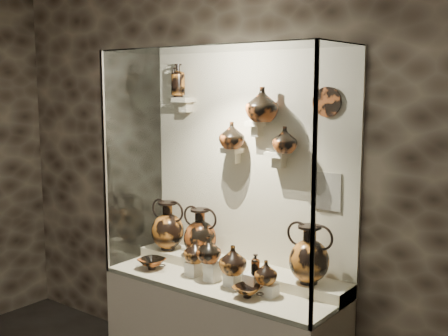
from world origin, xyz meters
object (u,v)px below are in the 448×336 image
(lekythos_small, at_px, (256,263))
(ovoid_vase_c, at_px, (285,140))
(lekythos_tall, at_px, (178,78))
(kylix_left, at_px, (152,263))
(amphora_right, at_px, (309,254))
(jug_c, at_px, (233,260))
(ovoid_vase_a, at_px, (232,135))
(amphora_mid, at_px, (200,233))
(amphora_left, at_px, (168,226))
(jug_e, at_px, (266,272))
(jug_a, at_px, (195,251))
(jug_b, at_px, (209,249))
(kylix_right, at_px, (248,290))
(ovoid_vase_b, at_px, (262,104))

(lekythos_small, relative_size, ovoid_vase_c, 0.89)
(lekythos_tall, bearing_deg, kylix_left, -63.14)
(amphora_right, relative_size, jug_c, 1.97)
(ovoid_vase_a, bearing_deg, lekythos_small, -56.79)
(lekythos_small, bearing_deg, amphora_mid, 148.94)
(amphora_left, distance_m, jug_e, 1.06)
(amphora_left, bearing_deg, jug_a, -26.75)
(amphora_left, bearing_deg, ovoid_vase_a, 3.18)
(lekythos_tall, bearing_deg, jug_b, -9.80)
(jug_e, bearing_deg, jug_a, 168.72)
(kylix_left, relative_size, ovoid_vase_a, 1.29)
(lekythos_small, xyz_separation_m, ovoid_vase_a, (-0.38, 0.26, 0.78))
(lekythos_small, xyz_separation_m, ovoid_vase_c, (0.04, 0.27, 0.78))
(ovoid_vase_c, bearing_deg, amphora_right, -38.82)
(jug_b, distance_m, jug_e, 0.47)
(jug_b, xyz_separation_m, kylix_left, (-0.48, -0.06, -0.17))
(amphora_left, xyz_separation_m, amphora_right, (1.23, -0.00, 0.00))
(jug_b, relative_size, kylix_right, 0.80)
(lekythos_small, bearing_deg, jug_c, 167.94)
(jug_c, bearing_deg, amphora_mid, 139.96)
(jug_c, bearing_deg, kylix_left, 169.78)
(amphora_left, xyz_separation_m, jug_a, (0.44, -0.19, -0.08))
(ovoid_vase_a, bearing_deg, jug_b, -112.41)
(amphora_mid, height_order, jug_b, amphora_mid)
(amphora_mid, xyz_separation_m, jug_a, (0.12, -0.20, -0.07))
(kylix_right, relative_size, ovoid_vase_a, 1.19)
(amphora_mid, relative_size, lekythos_tall, 1.30)
(kylix_right, height_order, lekythos_tall, lekythos_tall)
(ovoid_vase_c, bearing_deg, kylix_left, 177.93)
(jug_c, relative_size, jug_e, 1.26)
(lekythos_small, height_order, ovoid_vase_a, ovoid_vase_a)
(lekythos_small, bearing_deg, ovoid_vase_c, 68.25)
(amphora_right, xyz_separation_m, ovoid_vase_c, (-0.23, 0.07, 0.71))
(amphora_right, xyz_separation_m, jug_a, (-0.79, -0.19, -0.08))
(ovoid_vase_b, bearing_deg, amphora_left, -173.35)
(amphora_right, bearing_deg, lekythos_tall, 176.95)
(jug_c, relative_size, kylix_right, 0.86)
(lekythos_small, xyz_separation_m, kylix_left, (-0.86, -0.07, -0.15))
(lekythos_small, xyz_separation_m, lekythos_tall, (-0.91, 0.30, 1.18))
(lekythos_small, distance_m, kylix_right, 0.18)
(kylix_right, bearing_deg, amphora_left, -172.40)
(jug_a, height_order, jug_e, jug_a)
(kylix_right, height_order, ovoid_vase_c, ovoid_vase_c)
(ovoid_vase_c, bearing_deg, jug_c, -151.16)
(amphora_right, relative_size, kylix_left, 1.58)
(amphora_mid, distance_m, ovoid_vase_a, 0.77)
(amphora_left, relative_size, kylix_left, 1.56)
(lekythos_small, distance_m, lekythos_tall, 1.52)
(ovoid_vase_b, bearing_deg, kylix_left, -153.84)
(jug_a, relative_size, jug_e, 1.10)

